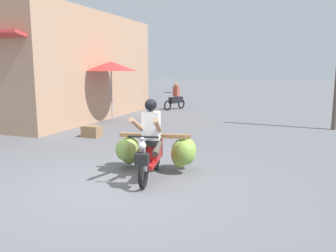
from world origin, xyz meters
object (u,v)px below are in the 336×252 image
motorbike_distant_ahead_left (176,99)px  market_umbrella_near_shop (111,66)px  produce_crate (92,131)px  motorbike_main_loaded (155,149)px

motorbike_distant_ahead_left → market_umbrella_near_shop: size_ratio=0.63×
market_umbrella_near_shop → produce_crate: market_umbrella_near_shop is taller
motorbike_main_loaded → market_umbrella_near_shop: (-4.21, 5.64, 1.72)m
motorbike_main_loaded → produce_crate: bearing=140.2°
market_umbrella_near_shop → produce_crate: 3.63m
motorbike_distant_ahead_left → market_umbrella_near_shop: market_umbrella_near_shop is taller
motorbike_distant_ahead_left → produce_crate: size_ratio=2.74×
motorbike_distant_ahead_left → motorbike_main_loaded: bearing=-73.0°
motorbike_main_loaded → motorbike_distant_ahead_left: 11.16m
motorbike_main_loaded → motorbike_distant_ahead_left: size_ratio=1.27×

